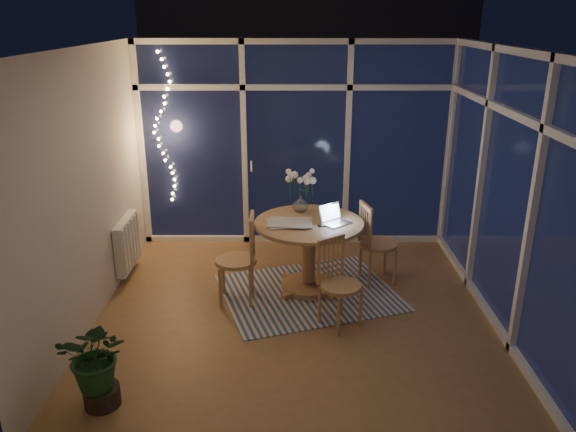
# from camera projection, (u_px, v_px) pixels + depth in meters

# --- Properties ---
(floor) EXTENTS (4.00, 4.00, 0.00)m
(floor) POSITION_uv_depth(u_px,v_px,m) (297.00, 313.00, 5.71)
(floor) COLOR brown
(floor) RESTS_ON ground
(ceiling) EXTENTS (4.00, 4.00, 0.00)m
(ceiling) POSITION_uv_depth(u_px,v_px,m) (299.00, 48.00, 4.82)
(ceiling) COLOR white
(ceiling) RESTS_ON wall_back
(wall_back) EXTENTS (4.00, 0.04, 2.60)m
(wall_back) POSITION_uv_depth(u_px,v_px,m) (296.00, 145.00, 7.15)
(wall_back) COLOR beige
(wall_back) RESTS_ON floor
(wall_front) EXTENTS (4.00, 0.04, 2.60)m
(wall_front) POSITION_uv_depth(u_px,v_px,m) (302.00, 291.00, 3.39)
(wall_front) COLOR beige
(wall_front) RESTS_ON floor
(wall_left) EXTENTS (0.04, 4.00, 2.60)m
(wall_left) POSITION_uv_depth(u_px,v_px,m) (86.00, 191.00, 5.27)
(wall_left) COLOR beige
(wall_left) RESTS_ON floor
(wall_right) EXTENTS (0.04, 4.00, 2.60)m
(wall_right) POSITION_uv_depth(u_px,v_px,m) (511.00, 192.00, 5.26)
(wall_right) COLOR beige
(wall_right) RESTS_ON floor
(window_wall_back) EXTENTS (4.00, 0.10, 2.60)m
(window_wall_back) POSITION_uv_depth(u_px,v_px,m) (296.00, 145.00, 7.11)
(window_wall_back) COLOR white
(window_wall_back) RESTS_ON floor
(window_wall_right) EXTENTS (0.10, 4.00, 2.60)m
(window_wall_right) POSITION_uv_depth(u_px,v_px,m) (507.00, 192.00, 5.26)
(window_wall_right) COLOR white
(window_wall_right) RESTS_ON floor
(radiator) EXTENTS (0.10, 0.70, 0.58)m
(radiator) POSITION_uv_depth(u_px,v_px,m) (127.00, 243.00, 6.43)
(radiator) COLOR silver
(radiator) RESTS_ON wall_left
(fairy_lights) EXTENTS (0.24, 0.10, 1.85)m
(fairy_lights) POSITION_uv_depth(u_px,v_px,m) (163.00, 129.00, 6.96)
(fairy_lights) COLOR #F9BD63
(fairy_lights) RESTS_ON window_wall_back
(garden_patio) EXTENTS (12.00, 6.00, 0.10)m
(garden_patio) POSITION_uv_depth(u_px,v_px,m) (321.00, 181.00, 10.43)
(garden_patio) COLOR black
(garden_patio) RESTS_ON ground
(garden_fence) EXTENTS (11.00, 0.08, 1.80)m
(garden_fence) POSITION_uv_depth(u_px,v_px,m) (294.00, 125.00, 10.57)
(garden_fence) COLOR #3D1F16
(garden_fence) RESTS_ON ground
(neighbour_roof) EXTENTS (7.00, 3.00, 2.20)m
(neighbour_roof) POSITION_uv_depth(u_px,v_px,m) (306.00, 44.00, 12.95)
(neighbour_roof) COLOR #363841
(neighbour_roof) RESTS_ON ground
(garden_shrubs) EXTENTS (0.90, 0.90, 0.90)m
(garden_shrubs) POSITION_uv_depth(u_px,v_px,m) (244.00, 178.00, 8.76)
(garden_shrubs) COLOR #193216
(garden_shrubs) RESTS_ON ground
(rug) EXTENTS (2.18, 1.94, 0.01)m
(rug) POSITION_uv_depth(u_px,v_px,m) (308.00, 292.00, 6.13)
(rug) COLOR beige
(rug) RESTS_ON floor
(dining_table) EXTENTS (1.47, 1.47, 0.79)m
(dining_table) POSITION_uv_depth(u_px,v_px,m) (309.00, 256.00, 6.09)
(dining_table) COLOR #9D6546
(dining_table) RESTS_ON floor
(chair_left) EXTENTS (0.46, 0.46, 0.98)m
(chair_left) POSITION_uv_depth(u_px,v_px,m) (236.00, 258.00, 5.80)
(chair_left) COLOR #9D6546
(chair_left) RESTS_ON floor
(chair_right) EXTENTS (0.53, 0.53, 0.95)m
(chair_right) POSITION_uv_depth(u_px,v_px,m) (379.00, 242.00, 6.25)
(chair_right) COLOR #9D6546
(chair_right) RESTS_ON floor
(chair_front) EXTENTS (0.58, 0.58, 0.89)m
(chair_front) POSITION_uv_depth(u_px,v_px,m) (341.00, 284.00, 5.36)
(chair_front) COLOR #9D6546
(chair_front) RESTS_ON floor
(laptop) EXTENTS (0.38, 0.37, 0.21)m
(laptop) POSITION_uv_depth(u_px,v_px,m) (337.00, 214.00, 5.87)
(laptop) COLOR silver
(laptop) RESTS_ON dining_table
(flower_vase) EXTENTS (0.25, 0.25, 0.21)m
(flower_vase) POSITION_uv_depth(u_px,v_px,m) (301.00, 203.00, 6.23)
(flower_vase) COLOR white
(flower_vase) RESTS_ON dining_table
(bowl) EXTENTS (0.19, 0.19, 0.04)m
(bowl) POSITION_uv_depth(u_px,v_px,m) (334.00, 215.00, 6.10)
(bowl) COLOR white
(bowl) RESTS_ON dining_table
(newspapers) EXTENTS (0.44, 0.35, 0.02)m
(newspapers) POSITION_uv_depth(u_px,v_px,m) (291.00, 223.00, 5.89)
(newspapers) COLOR beige
(newspapers) RESTS_ON dining_table
(phone) EXTENTS (0.11, 0.07, 0.01)m
(phone) POSITION_uv_depth(u_px,v_px,m) (323.00, 226.00, 5.83)
(phone) COLOR black
(phone) RESTS_ON dining_table
(potted_plant) EXTENTS (0.56, 0.49, 0.76)m
(potted_plant) POSITION_uv_depth(u_px,v_px,m) (98.00, 363.00, 4.25)
(potted_plant) COLOR #17401E
(potted_plant) RESTS_ON floor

